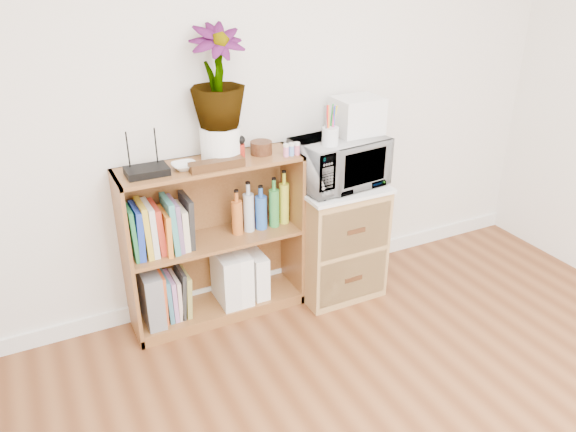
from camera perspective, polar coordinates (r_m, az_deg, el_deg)
skirting_board at (r=3.63m, az=-2.59°, el=-6.45°), size 4.00×0.02×0.10m
bookshelf at (r=3.19m, az=-7.46°, el=-2.64°), size 1.00×0.30×0.95m
wicker_unit at (r=3.47m, az=4.81°, el=-2.37°), size 0.50×0.45×0.70m
microwave at (r=3.26m, az=5.23°, el=5.51°), size 0.54×0.40×0.28m
pen_cup at (r=3.08m, az=4.31°, el=8.08°), size 0.09×0.09×0.10m
small_appliance at (r=3.29m, az=7.05°, el=10.11°), size 0.26×0.22×0.21m
router at (r=2.89m, az=-14.15°, el=4.45°), size 0.21×0.14×0.04m
white_bowl at (r=2.93m, az=-10.47°, el=5.00°), size 0.13×0.13×0.03m
plant_pot at (r=3.01m, az=-6.83°, el=7.36°), size 0.22×0.22×0.18m
potted_plant at (r=2.92m, az=-7.19°, el=13.84°), size 0.29×0.29×0.51m
trinket_box at (r=2.90m, az=-7.24°, el=5.20°), size 0.29×0.07×0.05m
kokeshi_doll at (r=3.00m, az=-4.78°, el=6.47°), size 0.04×0.04×0.09m
wooden_bowl at (r=3.10m, az=-2.74°, el=6.95°), size 0.12×0.12×0.07m
paint_jars at (r=3.07m, az=0.36°, el=6.62°), size 0.10×0.04×0.05m
file_box at (r=3.24m, az=-13.78°, el=-7.87°), size 0.10×0.26×0.32m
magazine_holder_left at (r=3.32m, az=-6.38°, el=-6.29°), size 0.10×0.25×0.32m
magazine_holder_mid at (r=3.35m, az=-5.07°, el=-5.99°), size 0.10×0.25×0.32m
magazine_holder_right at (r=3.39m, az=-3.25°, el=-5.84°), size 0.09×0.22×0.27m
cookbooks at (r=3.05m, az=-12.91°, el=-1.11°), size 0.34×0.20×0.30m
liquor_bottles at (r=3.22m, az=-2.16°, el=1.18°), size 0.43×0.07×0.32m
lower_books at (r=3.27m, az=-11.64°, el=-7.78°), size 0.18×0.19×0.30m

